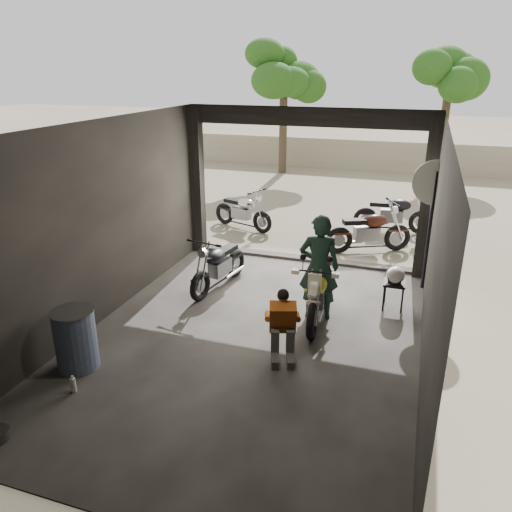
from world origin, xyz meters
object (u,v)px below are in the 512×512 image
Objects in this scene: left_bike at (219,262)px; outside_bike_b at (369,227)px; mechanic at (283,328)px; rider at (319,268)px; helmet at (395,275)px; outside_bike_a at (243,208)px; sign_post at (433,204)px; stool at (394,286)px; oil_drum at (76,340)px; main_bike at (318,290)px; outside_bike_c at (394,211)px.

left_bike is 3.76m from outside_bike_b.
rider is at bearing 64.38° from mechanic.
outside_bike_a is at bearing 163.21° from helmet.
outside_bike_a reaches higher than left_bike.
sign_post reaches higher than left_bike.
stool is at bearing 168.94° from outside_bike_b.
sign_post reaches higher than oil_drum.
mechanic reaches higher than stool.
main_bike is 0.92× the size of rider.
outside_bike_c is at bearing 87.85° from sign_post.
main_bike is at bearing 96.10° from rider.
outside_bike_c is 1.72× the size of mechanic.
outside_bike_b is 5.29× the size of helmet.
helmet is (3.18, 0.10, 0.12)m from left_bike.
outside_bike_b is 3.49m from rider.
outside_bike_c reaches higher than outside_bike_a.
left_bike is 3.71m from outside_bike_a.
left_bike reaches higher than oil_drum.
rider reaches higher than outside_bike_b.
helmet is (0.32, -4.38, 0.08)m from outside_bike_c.
outside_bike_a reaches higher than helmet.
main_bike is at bearing 147.20° from outside_bike_b.
mechanic is 2.53m from stool.
sign_post reaches higher than main_bike.
left_bike is 0.65× the size of sign_post.
main_bike is 0.96× the size of outside_bike_b.
stool is 1.56× the size of helmet.
left_bike is 3.18m from stool.
helmet is 5.13m from oil_drum.
rider reaches higher than mechanic.
sign_post reaches higher than mechanic.
sign_post is (4.48, 4.28, 1.21)m from oil_drum.
stool is (4.01, -3.48, -0.11)m from outside_bike_a.
rider is at bearing -148.88° from stool.
sign_post is at bearing 65.36° from stool.
stool is at bearing 111.19° from helmet.
helmet is at bearing -111.75° from outside_bike_a.
outside_bike_a reaches higher than mechanic.
sign_post is (1.66, 1.76, 0.75)m from rider.
main_bike is at bearing -126.85° from outside_bike_a.
outside_bike_a is (-0.84, 3.62, 0.00)m from left_bike.
sign_post is (0.80, -3.30, 1.07)m from outside_bike_c.
sign_post is at bearing 42.10° from mechanic.
rider is 2.04× the size of oil_drum.
stool is 0.22m from helmet.
rider reaches higher than left_bike.
left_bike is 0.93× the size of outside_bike_c.
stool is (1.18, 0.71, -0.46)m from rider.
helmet is at bearing 38.72° from oil_drum.
outside_bike_b is 2.87m from helmet.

